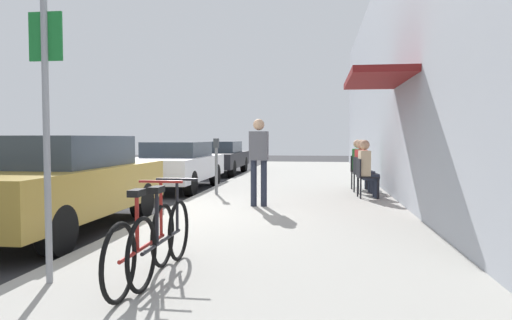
# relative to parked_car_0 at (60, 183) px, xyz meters

# --- Properties ---
(ground_plane) EXTENTS (60.00, 60.00, 0.00)m
(ground_plane) POSITION_rel_parked_car_0_xyz_m (1.10, 1.20, -0.77)
(ground_plane) COLOR #2D2D30
(sidewalk_slab) EXTENTS (4.50, 32.00, 0.12)m
(sidewalk_slab) POSITION_rel_parked_car_0_xyz_m (3.35, 3.20, -0.71)
(sidewalk_slab) COLOR #9E9B93
(sidewalk_slab) RESTS_ON ground_plane
(building_facade) EXTENTS (1.40, 32.00, 5.97)m
(building_facade) POSITION_rel_parked_car_0_xyz_m (5.75, 3.19, 2.22)
(building_facade) COLOR #999EA8
(building_facade) RESTS_ON ground_plane
(parked_car_0) EXTENTS (1.80, 4.40, 1.49)m
(parked_car_0) POSITION_rel_parked_car_0_xyz_m (0.00, 0.00, 0.00)
(parked_car_0) COLOR #A58433
(parked_car_0) RESTS_ON ground_plane
(parked_car_1) EXTENTS (1.80, 4.40, 1.34)m
(parked_car_1) POSITION_rel_parked_car_0_xyz_m (0.00, 5.89, -0.06)
(parked_car_1) COLOR silver
(parked_car_1) RESTS_ON ground_plane
(parked_car_2) EXTENTS (1.80, 4.40, 1.31)m
(parked_car_2) POSITION_rel_parked_car_0_xyz_m (0.00, 11.41, -0.07)
(parked_car_2) COLOR black
(parked_car_2) RESTS_ON ground_plane
(parking_meter) EXTENTS (0.12, 0.10, 1.32)m
(parking_meter) POSITION_rel_parked_car_0_xyz_m (1.55, 4.07, 0.12)
(parking_meter) COLOR slate
(parking_meter) RESTS_ON sidewalk_slab
(street_sign) EXTENTS (0.32, 0.06, 2.60)m
(street_sign) POSITION_rel_parked_car_0_xyz_m (1.50, -2.68, 0.87)
(street_sign) COLOR gray
(street_sign) RESTS_ON sidewalk_slab
(bicycle_0) EXTENTS (0.46, 1.71, 0.90)m
(bicycle_0) POSITION_rel_parked_car_0_xyz_m (2.45, -2.29, -0.29)
(bicycle_0) COLOR black
(bicycle_0) RESTS_ON sidewalk_slab
(bicycle_1) EXTENTS (0.46, 1.71, 0.90)m
(bicycle_1) POSITION_rel_parked_car_0_xyz_m (2.36, -2.56, -0.29)
(bicycle_1) COLOR black
(bicycle_1) RESTS_ON sidewalk_slab
(cafe_chair_0) EXTENTS (0.48, 0.48, 0.87)m
(cafe_chair_0) POSITION_rel_parked_car_0_xyz_m (4.96, 3.85, -0.14)
(cafe_chair_0) COLOR black
(cafe_chair_0) RESTS_ON sidewalk_slab
(seated_patron_0) EXTENTS (0.45, 0.39, 1.29)m
(seated_patron_0) POSITION_rel_parked_car_0_xyz_m (5.02, 3.85, 0.05)
(seated_patron_0) COLOR #232838
(seated_patron_0) RESTS_ON sidewalk_slab
(cafe_chair_1) EXTENTS (0.51, 0.51, 0.87)m
(cafe_chair_1) POSITION_rel_parked_car_0_xyz_m (4.96, 4.71, -0.14)
(cafe_chair_1) COLOR black
(cafe_chair_1) RESTS_ON sidewalk_slab
(seated_patron_1) EXTENTS (0.47, 0.42, 1.29)m
(seated_patron_1) POSITION_rel_parked_car_0_xyz_m (5.02, 4.72, 0.05)
(seated_patron_1) COLOR #232838
(seated_patron_1) RESTS_ON sidewalk_slab
(cafe_chair_2) EXTENTS (0.53, 0.53, 0.87)m
(cafe_chair_2) POSITION_rel_parked_car_0_xyz_m (4.96, 5.74, -0.14)
(cafe_chair_2) COLOR black
(cafe_chair_2) RESTS_ON sidewalk_slab
(seated_patron_2) EXTENTS (0.49, 0.44, 1.29)m
(seated_patron_2) POSITION_rel_parked_car_0_xyz_m (5.02, 5.72, 0.05)
(seated_patron_2) COLOR #232838
(seated_patron_2) RESTS_ON sidewalk_slab
(pedestrian_standing) EXTENTS (0.36, 0.22, 1.70)m
(pedestrian_standing) POSITION_rel_parked_car_0_xyz_m (2.80, 2.27, 0.35)
(pedestrian_standing) COLOR #232838
(pedestrian_standing) RESTS_ON sidewalk_slab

